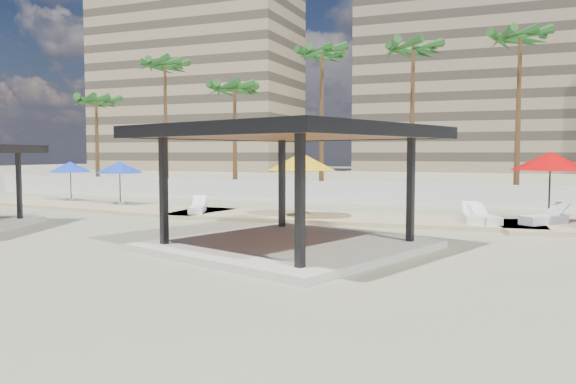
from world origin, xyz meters
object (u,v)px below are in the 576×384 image
object	(u,v)px
umbrella_a	(70,167)
lounger_c	(485,218)
umbrella_c	(550,161)
pavilion_central	(289,176)
lounger_b	(472,217)
lounger_a	(197,209)
lounger_d	(544,219)

from	to	relation	value
umbrella_a	lounger_c	size ratio (longest dim) A/B	1.69
umbrella_a	umbrella_c	size ratio (longest dim) A/B	0.94
pavilion_central	lounger_b	size ratio (longest dim) A/B	4.49
pavilion_central	umbrella_a	world-z (taller)	pavilion_central
pavilion_central	lounger_b	world-z (taller)	pavilion_central
umbrella_c	lounger_a	bearing A→B (deg)	-168.09
umbrella_c	lounger_b	distance (m)	4.26
lounger_b	pavilion_central	bearing A→B (deg)	137.01
pavilion_central	lounger_d	distance (m)	11.14
umbrella_c	lounger_b	world-z (taller)	umbrella_c
lounger_b	lounger_d	world-z (taller)	lounger_d
pavilion_central	lounger_a	world-z (taller)	pavilion_central
pavilion_central	umbrella_c	xyz separation A→B (m)	(7.73, 9.88, 0.37)
pavilion_central	lounger_b	xyz separation A→B (m)	(4.84, 7.69, -1.86)
umbrella_a	lounger_c	xyz separation A→B (m)	(22.98, -2.26, -1.76)
lounger_d	umbrella_a	bearing A→B (deg)	127.11
lounger_c	lounger_b	bearing A→B (deg)	55.05
pavilion_central	lounger_b	distance (m)	9.27
lounger_b	lounger_d	bearing A→B (deg)	-93.14
pavilion_central	lounger_a	xyz separation A→B (m)	(-7.25, 6.72, -1.87)
umbrella_c	lounger_c	xyz separation A→B (m)	(-2.42, -2.26, -2.24)
umbrella_c	lounger_a	distance (m)	15.48
pavilion_central	umbrella_c	distance (m)	12.55
umbrella_a	lounger_a	world-z (taller)	umbrella_a
lounger_b	lounger_c	bearing A→B (deg)	-108.27
umbrella_c	lounger_c	distance (m)	4.00
umbrella_a	lounger_b	size ratio (longest dim) A/B	1.58
umbrella_a	umbrella_c	bearing A→B (deg)	0.00
pavilion_central	lounger_c	xyz separation A→B (m)	(5.31, 7.62, -1.87)
pavilion_central	lounger_c	distance (m)	9.48
lounger_c	lounger_d	bearing A→B (deg)	-106.63
lounger_b	lounger_c	distance (m)	0.47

